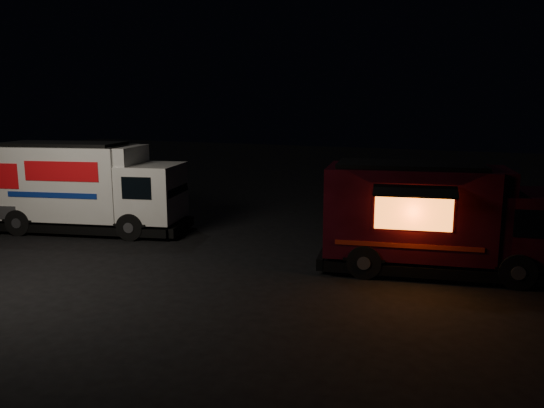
{
  "coord_description": "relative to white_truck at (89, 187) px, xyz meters",
  "views": [
    {
      "loc": [
        7.33,
        -11.35,
        4.16
      ],
      "look_at": [
        1.17,
        2.0,
        1.41
      ],
      "focal_mm": 35.0,
      "sensor_mm": 36.0,
      "label": 1
    }
  ],
  "objects": [
    {
      "name": "ground",
      "position": [
        5.45,
        -1.86,
        -1.48
      ],
      "size": [
        80.0,
        80.0,
        0.0
      ],
      "primitive_type": "plane",
      "color": "black",
      "rests_on": "ground"
    },
    {
      "name": "white_truck",
      "position": [
        0.0,
        0.0,
        0.0
      ],
      "size": [
        6.87,
        3.84,
        2.95
      ],
      "primitive_type": null,
      "rotation": [
        0.0,
        0.0,
        0.26
      ],
      "color": "silver",
      "rests_on": "ground"
    },
    {
      "name": "red_truck",
      "position": [
        11.17,
        0.29,
        -0.1
      ],
      "size": [
        6.23,
        3.36,
        2.75
      ],
      "primitive_type": null,
      "rotation": [
        0.0,
        0.0,
        0.21
      ],
      "color": "#3D0B14",
      "rests_on": "ground"
    }
  ]
}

